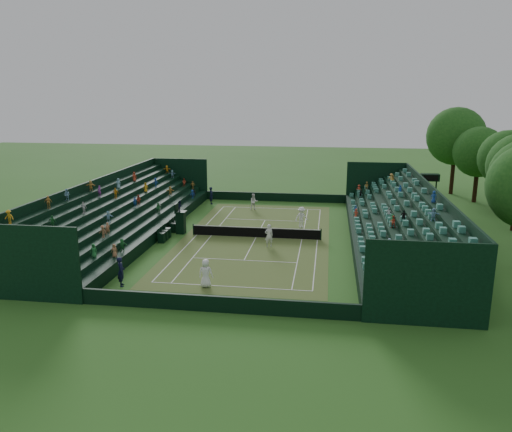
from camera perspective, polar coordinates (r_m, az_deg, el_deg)
The scene contains 19 objects.
ground at distance 44.84m, azimuth -0.00°, elevation -2.48°, with size 160.00×160.00×0.00m, color #2D601E.
court_surface at distance 44.84m, azimuth -0.00°, elevation -2.48°, with size 12.97×26.77×0.01m, color #336E24.
perimeter_wall_north at distance 60.03m, azimuth 2.20°, elevation 2.18°, with size 17.17×0.20×1.00m, color black.
perimeter_wall_south at distance 29.96m, azimuth -4.48°, elevation -10.00°, with size 17.17×0.20×1.00m, color black.
perimeter_wall_east at distance 44.32m, azimuth 10.93°, elevation -2.26°, with size 0.20×31.77×1.00m, color black.
perimeter_wall_west at distance 46.65m, azimuth -10.37°, elevation -1.43°, with size 0.20×31.77×1.00m, color black.
north_grandstand at distance 44.45m, azimuth 16.37°, elevation -1.13°, with size 6.60×32.00×4.90m.
south_grandstand at distance 47.88m, azimuth -15.17°, elevation -0.00°, with size 6.60×32.00×4.90m.
tennis_net at distance 44.69m, azimuth -0.00°, elevation -1.84°, with size 11.67×0.10×1.06m.
scoreboard_tower at distance 60.44m, azimuth 19.26°, elevation 4.05°, with size 2.00×1.00×3.70m.
tree_row at distance 56.05m, azimuth 25.46°, elevation 6.16°, with size 10.36×36.13×11.01m.
umpire_chair at distance 46.41m, azimuth -8.61°, elevation -0.38°, with size 0.99×0.99×3.10m.
courtside_chairs at distance 46.28m, azimuth -9.77°, elevation -1.56°, with size 0.58×5.54×1.25m.
player_near_west at distance 33.48m, azimuth -5.76°, elevation -6.54°, with size 0.95×0.62×1.95m, color white.
player_near_east at distance 41.92m, azimuth 1.48°, elevation -2.25°, with size 0.72×0.47×1.97m, color white.
player_far_west at distance 55.33m, azimuth -0.25°, elevation 1.63°, with size 0.89×0.69×1.82m, color white.
player_far_east at distance 48.17m, azimuth 5.22°, elevation -0.14°, with size 1.31×0.76×2.03m, color white.
line_judge_north at distance 58.58m, azimuth -5.13°, elevation 2.35°, with size 0.73×0.48×2.01m, color black.
line_judge_south at distance 34.72m, azimuth -15.17°, elevation -6.14°, with size 0.74×0.49×2.03m, color black.
Camera 1 is at (6.25, -42.59, 12.56)m, focal length 35.00 mm.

